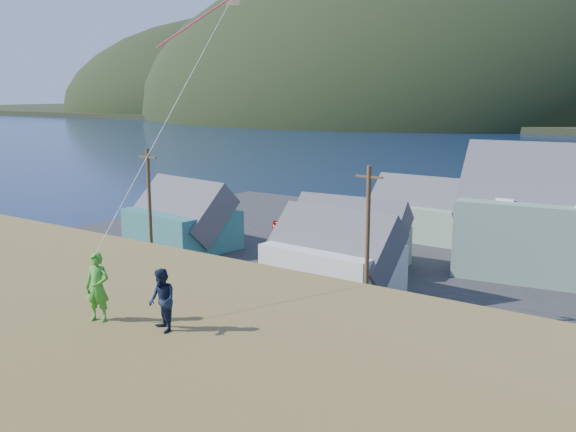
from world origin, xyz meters
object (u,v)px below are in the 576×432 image
at_px(shed_teal, 182,217).
at_px(kite_flyer_navy, 162,301).
at_px(wharf, 496,207).
at_px(kite_flyer_green, 98,287).
at_px(shed_white, 333,255).
at_px(shed_palegreen_far, 426,210).
at_px(shed_palegreen_near, 347,236).

relative_size(shed_teal, kite_flyer_navy, 6.35).
distance_m(wharf, kite_flyer_navy, 59.87).
relative_size(shed_teal, kite_flyer_green, 5.58).
relative_size(wharf, shed_white, 3.06).
bearing_deg(shed_teal, wharf, 71.56).
height_order(wharf, shed_teal, shed_teal).
bearing_deg(kite_flyer_navy, wharf, 123.67).
bearing_deg(shed_palegreen_far, shed_palegreen_near, -93.94).
distance_m(shed_teal, shed_white, 16.72).
bearing_deg(shed_teal, kite_flyer_green, -40.14).
bearing_deg(kite_flyer_green, shed_palegreen_far, 81.96).
relative_size(shed_palegreen_far, kite_flyer_navy, 6.55).
bearing_deg(shed_palegreen_far, shed_white, -84.46).
bearing_deg(shed_white, wharf, 93.41).
xyz_separation_m(wharf, shed_teal, (-16.14, -31.46, 2.13)).
xyz_separation_m(shed_palegreen_far, kite_flyer_navy, (10.81, -41.80, 5.44)).
relative_size(wharf, kite_flyer_navy, 17.25).
bearing_deg(shed_palegreen_near, wharf, 81.43).
relative_size(shed_teal, shed_white, 1.13).
height_order(shed_palegreen_near, kite_flyer_green, kite_flyer_green).
bearing_deg(wharf, shed_white, -89.59).
bearing_deg(shed_palegreen_near, shed_teal, -173.11).
height_order(kite_flyer_green, kite_flyer_navy, kite_flyer_green).
distance_m(shed_white, shed_palegreen_far, 18.05).
xyz_separation_m(wharf, shed_white, (0.25, -34.79, 2.08)).
xyz_separation_m(shed_teal, shed_palegreen_far, (15.05, 14.66, -0.07)).
xyz_separation_m(wharf, shed_palegreen_near, (-2.18, -28.72, 1.90)).
bearing_deg(kite_flyer_navy, shed_palegreen_far, 128.75).
height_order(shed_white, kite_flyer_green, kite_flyer_green).
height_order(shed_white, kite_flyer_navy, kite_flyer_navy).
distance_m(shed_teal, kite_flyer_green, 36.98).
relative_size(shed_palegreen_near, shed_white, 1.05).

